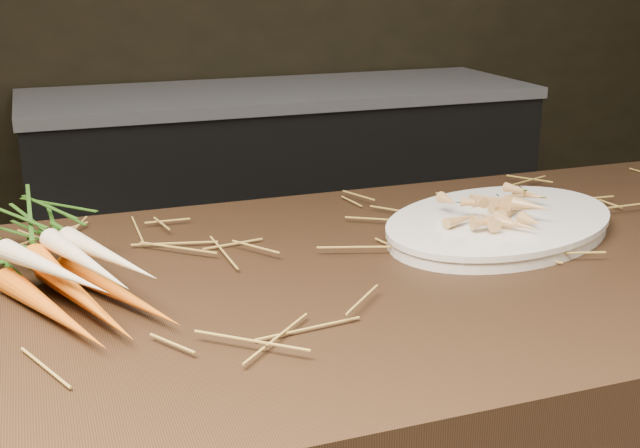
# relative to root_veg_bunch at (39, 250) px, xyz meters

# --- Properties ---
(back_counter) EXTENTS (1.82, 0.62, 0.84)m
(back_counter) POSITION_rel_root_veg_bunch_xyz_m (0.86, 1.78, -0.52)
(back_counter) COLOR black
(back_counter) RESTS_ON ground
(straw_bedding) EXTENTS (1.40, 0.60, 0.02)m
(straw_bedding) POSITION_rel_root_veg_bunch_xyz_m (0.56, -0.10, -0.03)
(straw_bedding) COLOR #A28732
(straw_bedding) RESTS_ON main_counter
(root_veg_bunch) EXTENTS (0.27, 0.45, 0.08)m
(root_veg_bunch) POSITION_rel_root_veg_bunch_xyz_m (0.00, 0.00, 0.00)
(root_veg_bunch) COLOR #C6400B
(root_veg_bunch) RESTS_ON main_counter
(serving_platter) EXTENTS (0.46, 0.39, 0.02)m
(serving_platter) POSITION_rel_root_veg_bunch_xyz_m (0.63, -0.04, -0.03)
(serving_platter) COLOR white
(serving_platter) RESTS_ON main_counter
(roasted_veg_heap) EXTENTS (0.23, 0.20, 0.04)m
(roasted_veg_heap) POSITION_rel_root_veg_bunch_xyz_m (0.63, -0.04, 0.00)
(roasted_veg_heap) COLOR tan
(roasted_veg_heap) RESTS_ON serving_platter
(serving_fork) EXTENTS (0.04, 0.15, 0.00)m
(serving_fork) POSITION_rel_root_veg_bunch_xyz_m (0.76, 0.00, -0.02)
(serving_fork) COLOR silver
(serving_fork) RESTS_ON serving_platter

